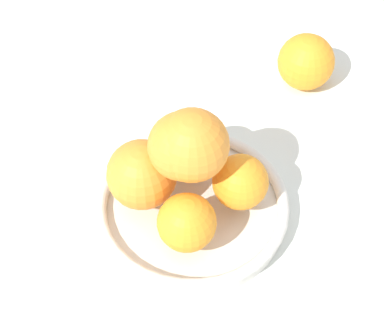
{
  "coord_description": "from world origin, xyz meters",
  "views": [
    {
      "loc": [
        0.05,
        -0.46,
        0.66
      ],
      "look_at": [
        0.0,
        0.0,
        0.1
      ],
      "focal_mm": 60.0,
      "sensor_mm": 36.0,
      "label": 1
    }
  ],
  "objects": [
    {
      "name": "ground_plane",
      "position": [
        0.0,
        0.0,
        0.0
      ],
      "size": [
        4.0,
        4.0,
        0.0
      ],
      "primitive_type": "plane",
      "color": "silver"
    },
    {
      "name": "fruit_bowl",
      "position": [
        0.0,
        0.0,
        0.02
      ],
      "size": [
        0.24,
        0.24,
        0.03
      ],
      "color": "silver",
      "rests_on": "ground_plane"
    },
    {
      "name": "orange_pile",
      "position": [
        -0.01,
        0.0,
        0.09
      ],
      "size": [
        0.19,
        0.18,
        0.14
      ],
      "color": "orange",
      "rests_on": "fruit_bowl"
    },
    {
      "name": "stray_orange",
      "position": [
        0.14,
        0.25,
        0.04
      ],
      "size": [
        0.08,
        0.08,
        0.08
      ],
      "primitive_type": "sphere",
      "color": "orange",
      "rests_on": "ground_plane"
    }
  ]
}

